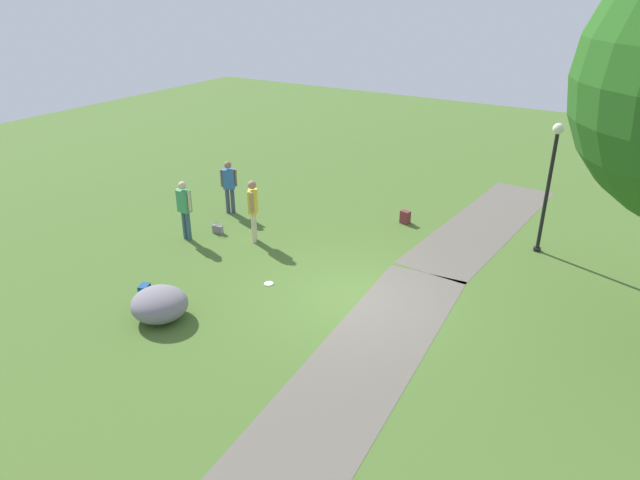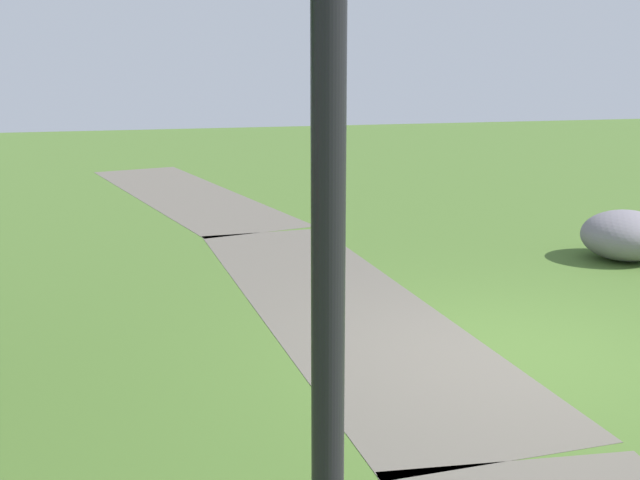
# 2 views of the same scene
# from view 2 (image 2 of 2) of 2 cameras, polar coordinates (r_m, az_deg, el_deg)

# --- Properties ---
(ground_plane) EXTENTS (48.00, 48.00, 0.00)m
(ground_plane) POSITION_cam_2_polar(r_m,az_deg,el_deg) (8.46, 13.16, -7.74)
(ground_plane) COLOR #466629
(footpath_segment_mid) EXTENTS (8.12, 2.58, 0.01)m
(footpath_segment_mid) POSITION_cam_2_polar(r_m,az_deg,el_deg) (9.78, 1.29, -4.44)
(footpath_segment_mid) COLOR #5F584F
(footpath_segment_mid) RESTS_ON ground
(footpath_segment_far) EXTENTS (8.25, 3.95, 0.01)m
(footpath_segment_far) POSITION_cam_2_polar(r_m,az_deg,el_deg) (17.17, -9.42, 3.17)
(footpath_segment_far) COLOR #5F584F
(footpath_segment_far) RESTS_ON ground
(lamp_post) EXTENTS (0.28, 0.28, 3.55)m
(lamp_post) POSITION_cam_2_polar(r_m,az_deg,el_deg) (2.40, 0.57, -6.24)
(lamp_post) COLOR black
(lamp_post) RESTS_ON ground
(lawn_boulder) EXTENTS (1.35, 1.39, 0.72)m
(lawn_boulder) POSITION_cam_2_polar(r_m,az_deg,el_deg) (12.49, 20.64, 0.31)
(lawn_boulder) COLOR slate
(lawn_boulder) RESTS_ON ground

